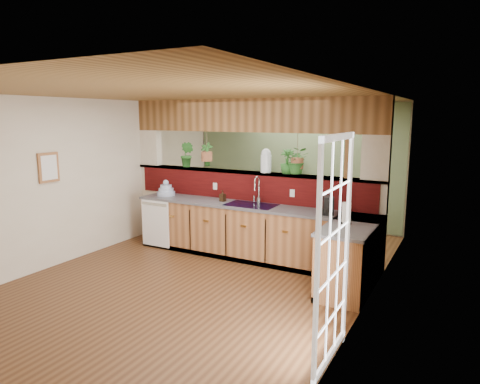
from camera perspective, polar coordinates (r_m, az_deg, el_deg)
The scene contains 28 objects.
ground at distance 6.47m, azimuth -4.58°, elevation -10.90°, with size 4.60×7.00×0.01m, color #4C2D17.
ceiling at distance 6.05m, azimuth -4.93°, elevation 12.76°, with size 4.60×7.00×0.01m, color brown.
wall_back at distance 9.23m, azimuth 7.24°, elevation 3.69°, with size 4.60×0.02×2.60m, color beige.
wall_left at distance 7.62m, azimuth -19.39°, elevation 1.86°, with size 0.02×7.00×2.60m, color beige.
wall_right at distance 5.25m, azimuth 16.77°, elevation -1.47°, with size 0.02×7.00×2.60m, color beige.
pass_through_partition at distance 7.28m, azimuth 1.27°, elevation 1.21°, with size 4.60×0.21×2.60m.
pass_through_ledge at distance 7.27m, azimuth 1.07°, elevation 2.62°, with size 4.60×0.21×0.04m, color brown.
header_beam at distance 7.21m, azimuth 1.10°, elevation 10.17°, with size 4.60×0.15×0.55m, color brown.
sage_backwall at distance 9.21m, azimuth 7.19°, elevation 3.68°, with size 4.55×0.02×2.55m, color #5A6E4B.
countertop at distance 6.68m, azimuth 5.55°, elevation -6.17°, with size 4.14×1.52×0.90m.
dishwasher at distance 7.69m, azimuth -11.22°, elevation -4.10°, with size 0.58×0.03×0.82m.
navy_sink at distance 6.93m, azimuth 1.47°, elevation -2.37°, with size 0.82×0.50×0.18m.
french_door at distance 4.10m, azimuth 12.38°, elevation -8.11°, with size 0.06×1.02×2.16m, color white.
framed_print at distance 7.06m, azimuth -24.15°, elevation 2.99°, with size 0.04×0.35×0.45m.
faucet at distance 6.98m, azimuth 2.36°, elevation 0.45°, with size 0.20×0.20×0.46m.
dish_stack at distance 7.83m, azimuth -9.83°, elevation 0.19°, with size 0.33×0.33×0.29m.
soap_dispenser at distance 7.18m, azimuth -2.34°, elevation -0.52°, with size 0.08×0.09×0.19m, color #352313.
coffee_maker at distance 6.36m, azimuth 11.61°, elevation -1.82°, with size 0.14×0.24×0.27m.
paper_towel at distance 5.86m, azimuth 13.99°, elevation -2.78°, with size 0.14×0.14×0.31m.
glass_jar at distance 7.10m, azimuth 3.49°, elevation 4.20°, with size 0.18×0.18×0.40m.
ledge_plant_left at distance 7.90m, azimuth -7.06°, elevation 4.98°, with size 0.26×0.21×0.46m, color #22571E.
ledge_plant_right at distance 6.95m, azimuth 6.31°, elevation 4.05°, with size 0.23×0.23×0.40m, color #22571E.
hanging_plant_a at distance 7.65m, azimuth -4.46°, elevation 6.02°, with size 0.24×0.20×0.54m.
hanging_plant_b at distance 6.87m, azimuth 7.68°, elevation 5.72°, with size 0.44×0.40×0.56m.
shelving_console at distance 9.17m, azimuth 5.85°, elevation -1.39°, with size 1.61×0.43×1.07m, color black.
shelf_plant_a at distance 9.21m, azimuth 3.60°, elevation 3.38°, with size 0.22×0.15×0.41m, color #22571E.
shelf_plant_b at distance 8.95m, azimuth 7.53°, elevation 3.35°, with size 0.27×0.27×0.49m, color #22571E.
floor_plant at distance 7.97m, azimuth 10.93°, elevation -4.08°, with size 0.70×0.61×0.78m, color #22571E.
Camera 1 is at (3.32, -5.05, 2.31)m, focal length 32.00 mm.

